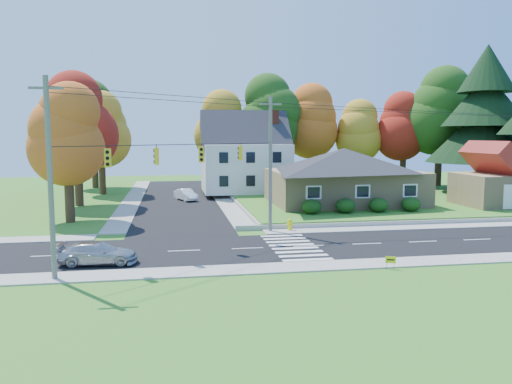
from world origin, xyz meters
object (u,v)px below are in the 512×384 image
silver_sedan (98,253)px  ranch_house (344,175)px  white_car (186,195)px  fire_hydrant (290,225)px

silver_sedan → ranch_house: bearing=-44.1°
ranch_house → silver_sedan: 27.95m
silver_sedan → white_car: (5.61, 26.70, 0.00)m
ranch_house → silver_sedan: (-20.78, -18.50, -2.62)m
silver_sedan → fire_hydrant: 14.97m
white_car → fire_hydrant: white_car is taller
silver_sedan → fire_hydrant: bearing=-54.5°
ranch_house → fire_hydrant: ranch_house is taller
white_car → ranch_house: bearing=-50.8°
ranch_house → fire_hydrant: 13.67m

